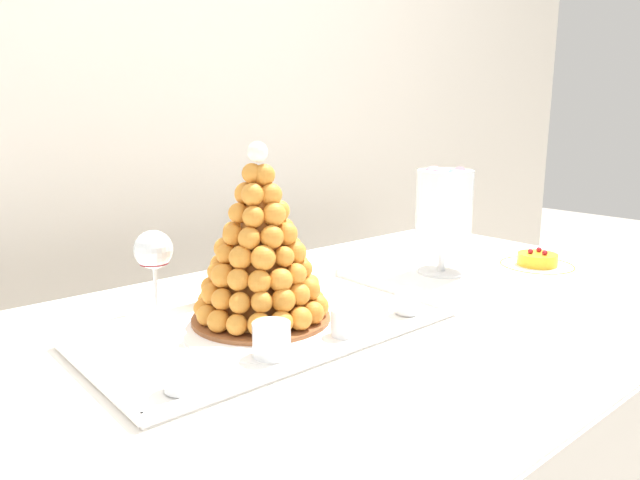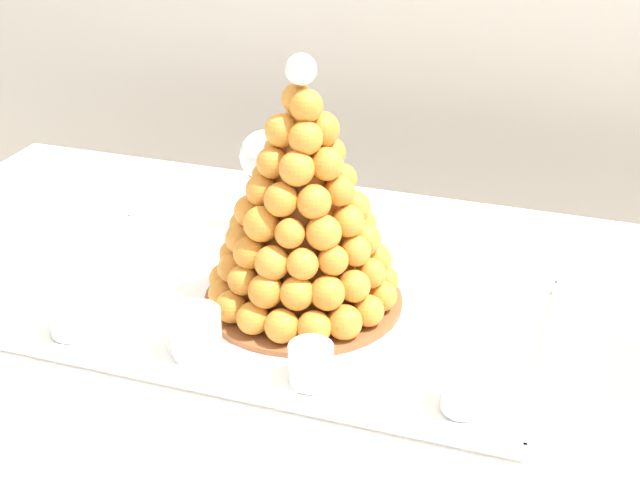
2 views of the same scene
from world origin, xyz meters
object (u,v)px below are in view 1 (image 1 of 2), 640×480
serving_tray (270,328)px  dessert_cup_centre (345,323)px  wine_glass (154,253)px  dessert_cup_mid_right (408,302)px  fruit_tart_plate (537,263)px  dessert_cup_mid_left (271,340)px  macaron_goblet (444,210)px  croquembouche (260,253)px  dessert_cup_left (182,375)px

serving_tray → dessert_cup_centre: (0.08, -0.12, 0.03)m
serving_tray → wine_glass: (-0.12, 0.23, 0.12)m
dessert_cup_centre → dessert_cup_mid_right: 0.18m
serving_tray → fruit_tart_plate: (0.80, -0.09, 0.01)m
wine_glass → fruit_tart_plate: bearing=-19.2°
dessert_cup_mid_left → macaron_goblet: size_ratio=0.23×
dessert_cup_mid_right → fruit_tart_plate: (0.54, 0.03, -0.02)m
serving_tray → macaron_goblet: (0.56, 0.04, 0.16)m
croquembouche → dessert_cup_centre: size_ratio=6.39×
macaron_goblet → dessert_cup_centre: bearing=-161.5°
dessert_cup_centre → macaron_goblet: size_ratio=0.19×
wine_glass → dessert_cup_mid_left: bearing=-83.1°
macaron_goblet → dessert_cup_mid_right: bearing=-153.2°
dessert_cup_left → macaron_goblet: 0.83m
macaron_goblet → wine_glass: 0.71m
croquembouche → serving_tray: bearing=-104.5°
dessert_cup_centre → macaron_goblet: macaron_goblet is taller
serving_tray → dessert_cup_left: (-0.24, -0.12, 0.02)m
macaron_goblet → croquembouche: bearing=179.9°
fruit_tart_plate → dessert_cup_centre: bearing=-177.5°
serving_tray → dessert_cup_mid_right: (0.25, -0.12, 0.02)m
dessert_cup_mid_right → wine_glass: 0.51m
croquembouche → fruit_tart_plate: croquembouche is taller
dessert_cup_mid_left → macaron_goblet: 0.67m
macaron_goblet → wine_glass: macaron_goblet is taller
macaron_goblet → fruit_tart_plate: 0.31m
croquembouche → macaron_goblet: bearing=-0.1°
serving_tray → croquembouche: 0.14m
macaron_goblet → fruit_tart_plate: size_ratio=1.45×
dessert_cup_left → dessert_cup_centre: same height
wine_glass → croquembouche: bearing=-55.9°
fruit_tart_plate → dessert_cup_mid_right: bearing=-177.4°
croquembouche → macaron_goblet: (0.55, -0.00, 0.02)m
serving_tray → croquembouche: croquembouche is taller
macaron_goblet → fruit_tart_plate: bearing=-29.2°
serving_tray → dessert_cup_left: bearing=-153.5°
fruit_tart_plate → croquembouche: bearing=170.5°
croquembouche → dessert_cup_mid_right: croquembouche is taller
dessert_cup_mid_right → wine_glass: bearing=137.0°
serving_tray → macaron_goblet: 0.59m
dessert_cup_centre → wine_glass: 0.41m
dessert_cup_left → fruit_tart_plate: bearing=1.6°
dessert_cup_left → macaron_goblet: size_ratio=0.19×
dessert_cup_mid_left → wine_glass: bearing=96.9°
croquembouche → wine_glass: (-0.13, 0.19, -0.01)m
dessert_cup_mid_left → fruit_tart_plate: dessert_cup_mid_left is taller
croquembouche → dessert_cup_mid_left: 0.20m
macaron_goblet → dessert_cup_mid_left: bearing=-166.9°
serving_tray → fruit_tart_plate: size_ratio=3.46×
dessert_cup_centre → dessert_cup_mid_right: (0.18, 0.01, -0.00)m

